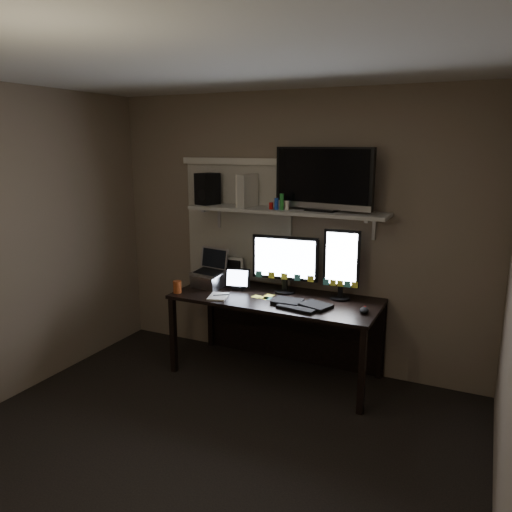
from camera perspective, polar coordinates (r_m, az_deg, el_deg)
The scene contains 20 objects.
floor at distance 3.56m, azimuth -7.65°, elevation -22.40°, with size 3.60×3.60×0.00m, color black.
ceiling at distance 2.95m, azimuth -9.19°, elevation 21.50°, with size 3.60×3.60×0.00m, color silver.
back_wall at distance 4.59m, azimuth 4.16°, elevation 2.77°, with size 3.60×3.60×0.00m, color #7B6958.
window_blinds at distance 4.79m, azimuth -2.04°, elevation 3.83°, with size 1.10×0.02×1.10m, color silver.
desk at distance 4.54m, azimuth 2.86°, elevation -6.42°, with size 1.80×0.75×0.73m.
wall_shelf at distance 4.40m, azimuth 3.38°, elevation 5.18°, with size 1.80×0.35×0.03m, color #ACACA7.
monitor_landscape at distance 4.45m, azimuth 3.34°, elevation -0.91°, with size 0.60×0.06×0.53m, color black.
monitor_portrait at distance 4.30m, azimuth 9.73°, elevation -0.95°, with size 0.31×0.06×0.62m, color black.
keyboard at distance 4.17m, azimuth 5.19°, elevation -5.45°, with size 0.50×0.20×0.03m, color black.
mouse at distance 4.07m, azimuth 12.25°, elevation -6.08°, with size 0.07×0.12×0.04m, color black.
notepad at distance 4.39m, azimuth -4.33°, elevation -4.62°, with size 0.15×0.22×0.01m, color silver.
tablet at distance 4.56m, azimuth -2.06°, elevation -2.65°, with size 0.23×0.10×0.20m, color black.
file_sorter at distance 4.77m, azimuth -2.79°, elevation -1.68°, with size 0.20×0.09×0.25m, color black.
laptop at distance 4.65m, azimuth -5.43°, elevation -1.48°, with size 0.31×0.25×0.35m, color #A2A2A7.
cup at distance 4.54m, azimuth -8.99°, elevation -3.50°, with size 0.08×0.08×0.11m, color #99401B.
sticky_notes at distance 4.41m, azimuth -0.27°, elevation -4.56°, with size 0.31×0.23×0.00m, color #FEFF45, non-canonical shape.
tv at distance 4.28m, azimuth 7.69°, elevation 8.66°, with size 0.89×0.16×0.53m, color black.
game_console at distance 4.54m, azimuth -1.02°, elevation 7.49°, with size 0.08×0.25×0.29m, color beige.
speaker at distance 4.74m, azimuth -5.56°, elevation 7.65°, with size 0.16×0.19×0.29m, color black.
bottles at distance 4.34m, azimuth 2.65°, elevation 6.22°, with size 0.22×0.05×0.14m, color #A50F0C, non-canonical shape.
Camera 1 is at (1.63, -2.42, 2.04)m, focal length 35.00 mm.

